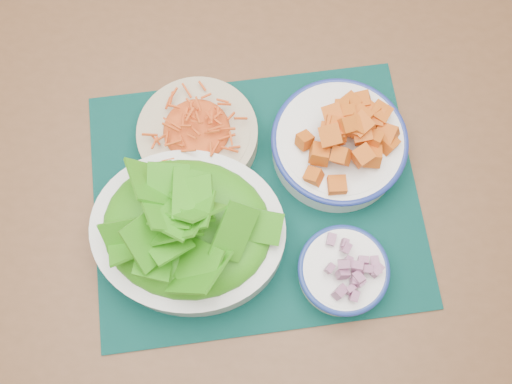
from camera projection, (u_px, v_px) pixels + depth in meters
ground at (208, 148)px, 1.72m from camera, size 4.00×4.00×0.00m
table at (220, 166)px, 1.00m from camera, size 1.37×0.97×0.75m
placemat at (256, 198)px, 0.89m from camera, size 0.60×0.53×0.00m
carrot_bowl at (197, 133)px, 0.88m from camera, size 0.20×0.20×0.08m
squash_bowl at (340, 140)px, 0.86m from camera, size 0.24×0.24×0.11m
lettuce_bowl at (187, 228)px, 0.81m from camera, size 0.29×0.25×0.13m
onion_bowl at (343, 270)px, 0.82m from camera, size 0.15×0.15×0.07m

